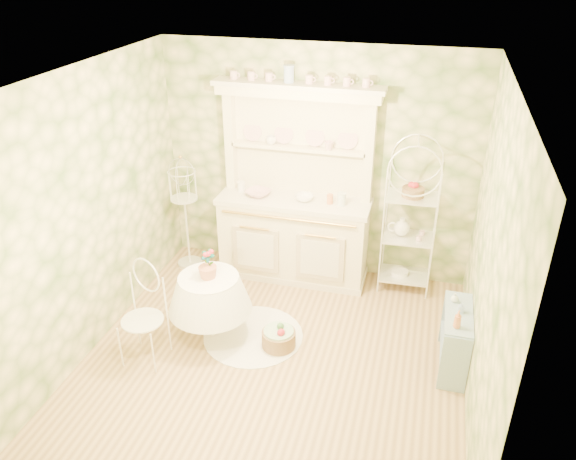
% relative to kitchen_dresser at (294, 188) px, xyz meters
% --- Properties ---
extents(floor, '(3.60, 3.60, 0.00)m').
position_rel_kitchen_dresser_xyz_m(floor, '(0.20, -1.52, -1.15)').
color(floor, tan).
rests_on(floor, ground).
extents(ceiling, '(3.60, 3.60, 0.00)m').
position_rel_kitchen_dresser_xyz_m(ceiling, '(0.20, -1.52, 1.56)').
color(ceiling, white).
rests_on(ceiling, floor).
extents(wall_left, '(3.60, 3.60, 0.00)m').
position_rel_kitchen_dresser_xyz_m(wall_left, '(-1.60, -1.52, 0.21)').
color(wall_left, beige).
rests_on(wall_left, floor).
extents(wall_right, '(3.60, 3.60, 0.00)m').
position_rel_kitchen_dresser_xyz_m(wall_right, '(2.00, -1.52, 0.21)').
color(wall_right, beige).
rests_on(wall_right, floor).
extents(wall_back, '(3.60, 3.60, 0.00)m').
position_rel_kitchen_dresser_xyz_m(wall_back, '(0.20, 0.28, 0.21)').
color(wall_back, beige).
rests_on(wall_back, floor).
extents(wall_front, '(3.60, 3.60, 0.00)m').
position_rel_kitchen_dresser_xyz_m(wall_front, '(0.20, -3.32, 0.21)').
color(wall_front, beige).
rests_on(wall_front, floor).
extents(kitchen_dresser, '(1.87, 0.61, 2.29)m').
position_rel_kitchen_dresser_xyz_m(kitchen_dresser, '(0.00, 0.00, 0.00)').
color(kitchen_dresser, white).
rests_on(kitchen_dresser, floor).
extents(bakers_rack, '(0.60, 0.44, 1.89)m').
position_rel_kitchen_dresser_xyz_m(bakers_rack, '(1.31, 0.07, -0.20)').
color(bakers_rack, white).
rests_on(bakers_rack, floor).
extents(side_shelf, '(0.29, 0.75, 0.64)m').
position_rel_kitchen_dresser_xyz_m(side_shelf, '(1.87, -1.21, -0.83)').
color(side_shelf, '#8EAAC2').
rests_on(side_shelf, floor).
extents(round_table, '(0.73, 0.73, 0.67)m').
position_rel_kitchen_dresser_xyz_m(round_table, '(-0.51, -1.37, -0.81)').
color(round_table, white).
rests_on(round_table, floor).
extents(cafe_chair, '(0.56, 0.56, 0.96)m').
position_rel_kitchen_dresser_xyz_m(cafe_chair, '(-1.00, -1.86, -0.66)').
color(cafe_chair, white).
rests_on(cafe_chair, floor).
extents(birdcage_stand, '(0.36, 0.36, 1.39)m').
position_rel_kitchen_dresser_xyz_m(birdcage_stand, '(-1.32, -0.11, -0.45)').
color(birdcage_stand, white).
rests_on(birdcage_stand, floor).
extents(floor_basket, '(0.49, 0.49, 0.24)m').
position_rel_kitchen_dresser_xyz_m(floor_basket, '(0.20, -1.36, -1.02)').
color(floor_basket, '#92714A').
rests_on(floor_basket, floor).
extents(lace_rug, '(1.35, 1.35, 0.01)m').
position_rel_kitchen_dresser_xyz_m(lace_rug, '(-0.10, -1.27, -1.14)').
color(lace_rug, white).
rests_on(lace_rug, floor).
extents(bowl_floral, '(0.35, 0.35, 0.07)m').
position_rel_kitchen_dresser_xyz_m(bowl_floral, '(-0.42, -0.03, -0.13)').
color(bowl_floral, white).
rests_on(bowl_floral, kitchen_dresser).
extents(bowl_white, '(0.25, 0.25, 0.07)m').
position_rel_kitchen_dresser_xyz_m(bowl_white, '(0.12, -0.01, -0.13)').
color(bowl_white, white).
rests_on(bowl_white, kitchen_dresser).
extents(cup_left, '(0.15, 0.15, 0.09)m').
position_rel_kitchen_dresser_xyz_m(cup_left, '(-0.31, 0.16, 0.47)').
color(cup_left, white).
rests_on(cup_left, kitchen_dresser).
extents(cup_right, '(0.10, 0.10, 0.10)m').
position_rel_kitchen_dresser_xyz_m(cup_right, '(0.35, 0.15, 0.47)').
color(cup_right, white).
rests_on(cup_right, kitchen_dresser).
extents(potted_geranium, '(0.16, 0.12, 0.27)m').
position_rel_kitchen_dresser_xyz_m(potted_geranium, '(-0.52, -1.33, -0.30)').
color(potted_geranium, '#3F7238').
rests_on(potted_geranium, round_table).
extents(bottle_amber, '(0.09, 0.09, 0.17)m').
position_rel_kitchen_dresser_xyz_m(bottle_amber, '(1.84, -1.44, -0.46)').
color(bottle_amber, '#CB7643').
rests_on(bottle_amber, side_shelf).
extents(bottle_blue, '(0.06, 0.06, 0.11)m').
position_rel_kitchen_dresser_xyz_m(bottle_blue, '(1.88, -1.20, -0.49)').
color(bottle_blue, '#90A8D1').
rests_on(bottle_blue, side_shelf).
extents(bottle_glass, '(0.09, 0.09, 0.09)m').
position_rel_kitchen_dresser_xyz_m(bottle_glass, '(1.82, -1.03, -0.50)').
color(bottle_glass, silver).
rests_on(bottle_glass, side_shelf).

